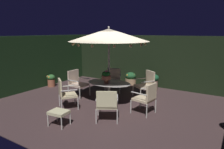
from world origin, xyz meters
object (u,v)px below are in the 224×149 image
Objects in this scene: patio_dining_table at (109,87)px; potted_plant_back_left at (131,78)px; centerpiece_planter at (106,76)px; ottoman_footrest at (59,113)px; patio_chair_southeast at (146,97)px; potted_plant_right_far at (154,81)px; patio_chair_north at (77,82)px; patio_chair_east at (107,103)px; patio_umbrella at (109,35)px; patio_chair_northeast at (65,92)px; patio_chair_south at (146,83)px; patio_chair_southwest at (113,78)px; potted_plant_back_right at (51,80)px.

patio_dining_table is 2.86m from potted_plant_back_left.
potted_plant_back_left is (-0.59, 2.79, -0.29)m from patio_dining_table.
centerpiece_planter is 0.84× the size of ottoman_footrest.
patio_chair_southeast is 1.42× the size of potted_plant_right_far.
patio_chair_east is at bearing -30.11° from patio_chair_north.
patio_umbrella is 2.78× the size of patio_chair_southeast.
patio_chair_northeast reaches higher than potted_plant_back_left.
potted_plant_back_left is 0.85× the size of potted_plant_right_far.
patio_chair_southwest is (-1.54, 0.09, -0.01)m from patio_chair_south.
potted_plant_right_far is at bearing 106.78° from patio_chair_southeast.
patio_chair_south reaches higher than ottoman_footrest.
patio_dining_table is 1.53m from patio_chair_northeast.
potted_plant_right_far is (0.85, 4.71, 0.03)m from ottoman_footrest.
patio_umbrella is 4.83× the size of potted_plant_back_right.
patio_chair_northeast is at bearing -132.20° from centerpiece_planter.
patio_chair_north is (-1.54, 0.22, -0.45)m from centerpiece_planter.
patio_chair_northeast is 4.03m from potted_plant_right_far.
patio_umbrella is 2.38m from patio_chair_southeast.
patio_chair_north is 2.67m from ottoman_footrest.
patio_chair_southeast reaches higher than potted_plant_right_far.
potted_plant_back_left is at bearing 108.52° from patio_chair_east.
patio_chair_north is 2.92m from potted_plant_back_left.
patio_umbrella is at bearing 165.23° from patio_dining_table.
patio_chair_east reaches higher than potted_plant_back_right.
centerpiece_planter is (0.01, -0.18, 0.43)m from patio_dining_table.
patio_chair_south is (-0.65, 1.50, 0.02)m from patio_chair_southeast.
patio_chair_south is (0.86, 1.27, -1.80)m from patio_umbrella.
patio_chair_south is (2.40, 1.23, 0.01)m from patio_chair_north.
ottoman_footrest is (-1.67, -2.01, -0.20)m from patio_chair_southeast.
patio_chair_northeast is at bearing -64.18° from patio_chair_north.
patio_chair_southwest reaches higher than potted_plant_back_right.
centerpiece_planter is at bearing 47.80° from patio_chair_northeast.
centerpiece_planter is 3.11m from potted_plant_back_left.
patio_chair_north is 2.70m from patio_chair_south.
potted_plant_back_right is at bearing 141.07° from ottoman_footrest.
potted_plant_back_right is (-1.95, 0.42, -0.26)m from patio_chair_north.
patio_chair_north is at bearing 178.53° from patio_umbrella.
potted_plant_right_far is 4.65m from potted_plant_back_right.
potted_plant_back_right is at bearing 157.53° from patio_chair_east.
centerpiece_planter is 0.45× the size of patio_chair_northeast.
centerpiece_planter reaches higher than potted_plant_back_left.
patio_chair_southeast is (2.44, 0.99, -0.00)m from patio_chair_northeast.
patio_umbrella is 2.39m from patio_chair_east.
patio_chair_south is 4.43m from potted_plant_back_right.
patio_umbrella reaches higher than patio_chair_south.
patio_chair_southeast is 3.68m from potted_plant_back_left.
patio_umbrella is 3.93× the size of potted_plant_right_far.
potted_plant_back_left is (-1.45, 1.51, -0.29)m from patio_chair_south.
patio_chair_northeast is 2.59m from patio_chair_southwest.
centerpiece_planter is 0.48× the size of patio_chair_east.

